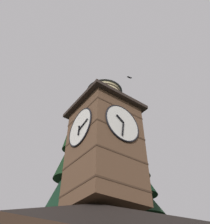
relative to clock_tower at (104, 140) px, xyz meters
name	(u,v)px	position (x,y,z in m)	size (l,w,h in m)	color
clock_tower	(104,140)	(0.00, 0.00, 0.00)	(4.36, 4.36, 10.10)	brown
pine_tree_behind	(63,223)	(-1.18, -6.98, -3.42)	(5.29, 5.29, 17.72)	#473323
flying_bird_high	(129,77)	(-2.79, 0.05, 7.79)	(0.48, 0.22, 0.11)	black
flying_bird_low	(132,104)	(-5.13, -2.27, 7.44)	(0.52, 0.33, 0.13)	black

